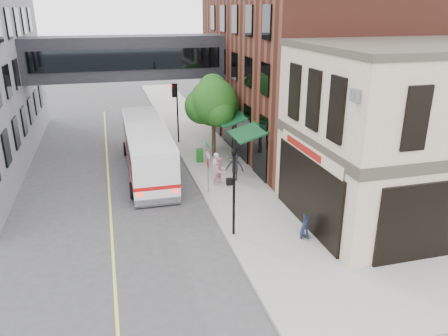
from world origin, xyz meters
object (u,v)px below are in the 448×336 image
pedestrian_c (235,166)px  bus (147,146)px  pedestrian_b (220,171)px  sandwich_board (305,227)px  pedestrian_a (217,168)px  newspaper_box (200,155)px

pedestrian_c → bus: bearing=176.6°
pedestrian_b → sandwich_board: size_ratio=1.69×
pedestrian_a → pedestrian_b: pedestrian_a is taller
pedestrian_c → sandwich_board: pedestrian_c is taller
newspaper_box → sandwich_board: sandwich_board is taller
pedestrian_a → pedestrian_b: bearing=-65.7°
bus → pedestrian_c: bearing=-33.6°
bus → newspaper_box: size_ratio=12.52×
pedestrian_c → sandwich_board: (1.09, -7.43, -0.39)m
pedestrian_c → newspaper_box: (-1.32, 3.79, -0.42)m
bus → pedestrian_b: 5.27m
newspaper_box → sandwich_board: bearing=-69.3°
bus → pedestrian_c: bus is taller
bus → sandwich_board: (5.91, -10.64, -1.05)m
bus → pedestrian_b: bearing=-42.7°
pedestrian_c → sandwich_board: size_ratio=1.80×
pedestrian_b → newspaper_box: 4.15m
sandwich_board → pedestrian_a: bearing=129.4°
newspaper_box → pedestrian_a: bearing=-78.5°
bus → newspaper_box: bus is taller
pedestrian_b → sandwich_board: pedestrian_b is taller
bus → newspaper_box: 3.72m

